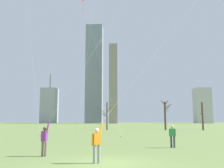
% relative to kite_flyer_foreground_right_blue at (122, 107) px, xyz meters
% --- Properties ---
extents(ground_plane, '(400.00, 400.00, 0.00)m').
position_rel_kite_flyer_foreground_right_blue_xyz_m(ground_plane, '(-0.78, -0.30, -2.63)').
color(ground_plane, '#7A934C').
extents(kite_flyer_foreground_right_blue, '(9.06, 2.90, 12.96)m').
position_rel_kite_flyer_foreground_right_blue_xyz_m(kite_flyer_foreground_right_blue, '(0.00, 0.00, 0.00)').
color(kite_flyer_foreground_right_blue, gray).
rests_on(kite_flyer_foreground_right_blue, ground).
extents(kite_flyer_far_back_white, '(8.65, 1.30, 14.32)m').
position_rel_kite_flyer_foreground_right_blue_xyz_m(kite_flyer_far_back_white, '(-2.54, 1.58, 1.35)').
color(kite_flyer_far_back_white, '#726656').
rests_on(kite_flyer_far_back_white, ground).
extents(bystander_watching_nearby, '(0.48, 0.32, 1.62)m').
position_rel_kite_flyer_foreground_right_blue_xyz_m(bystander_watching_nearby, '(3.63, 6.62, -1.73)').
color(bystander_watching_nearby, '#33384C').
rests_on(bystander_watching_nearby, ground).
extents(distant_kite_drifting_left_red, '(5.06, 3.27, 17.08)m').
position_rel_kite_flyer_foreground_right_blue_xyz_m(distant_kite_drifting_left_red, '(-4.48, 15.98, 12.62)').
color(distant_kite_drifting_left_red, red).
rests_on(distant_kite_drifting_left_red, ground).
extents(bare_tree_right_of_center, '(1.21, 2.43, 5.59)m').
position_rel_kite_flyer_foreground_right_blue_xyz_m(bare_tree_right_of_center, '(15.82, 39.59, 0.27)').
color(bare_tree_right_of_center, '#4C3828').
rests_on(bare_tree_right_of_center, ground).
extents(bare_tree_far_right_edge, '(3.44, 1.79, 5.69)m').
position_rel_kite_flyer_foreground_right_blue_xyz_m(bare_tree_far_right_edge, '(-3.47, 40.50, 0.34)').
color(bare_tree_far_right_edge, brown).
rests_on(bare_tree_far_right_edge, ground).
extents(bare_tree_left_of_center, '(2.06, 3.63, 6.19)m').
position_rel_kite_flyer_foreground_right_blue_xyz_m(bare_tree_left_of_center, '(8.55, 40.35, 0.58)').
color(bare_tree_left_of_center, '#4C3828').
rests_on(bare_tree_left_of_center, ground).
extents(skyline_slender_spire, '(9.91, 10.60, 33.08)m').
position_rel_kite_flyer_foreground_right_blue_xyz_m(skyline_slender_spire, '(-50.14, 156.41, 9.03)').
color(skyline_slender_spire, '#9EA3AD').
rests_on(skyline_slender_spire, ground).
extents(skyline_wide_slab, '(11.01, 10.42, 65.82)m').
position_rel_kite_flyer_foreground_right_blue_xyz_m(skyline_wide_slab, '(-19.69, 154.76, 30.28)').
color(skyline_wide_slab, gray).
rests_on(skyline_wide_slab, ground).
extents(skyline_tall_tower, '(5.25, 7.44, 48.77)m').
position_rel_kite_flyer_foreground_right_blue_xyz_m(skyline_tall_tower, '(-6.31, 142.09, 21.76)').
color(skyline_tall_tower, gray).
rests_on(skyline_tall_tower, ground).
extents(skyline_mid_tower_left, '(9.67, 9.49, 22.16)m').
position_rel_kite_flyer_foreground_right_blue_xyz_m(skyline_mid_tower_left, '(49.70, 151.07, 8.45)').
color(skyline_mid_tower_left, '#B2B2B7').
rests_on(skyline_mid_tower_left, ground).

